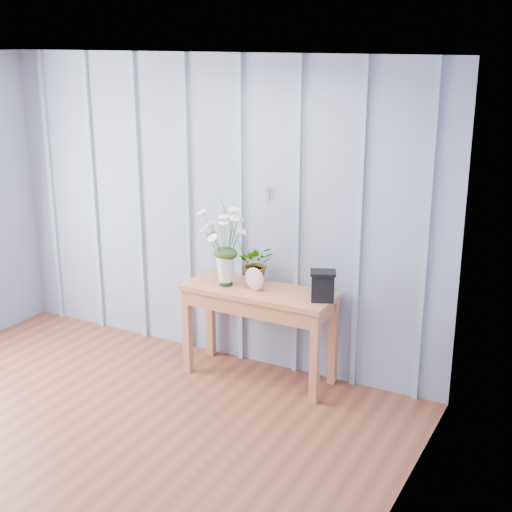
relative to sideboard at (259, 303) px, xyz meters
The scene contains 7 objects.
ground 2.16m from the sideboard, 105.33° to the right, with size 4.50×4.50×0.00m, color brown.
room_shell 1.81m from the sideboard, 116.86° to the right, with size 4.00×4.50×2.50m.
sideboard is the anchor object (origin of this frame).
daisy_vase 0.60m from the sideboard, behind, with size 0.47×0.36×0.67m.
spider_plant 0.32m from the sideboard, 124.16° to the left, with size 0.28×0.24×0.31m, color #1C3812.
felt_disc_vessel 0.21m from the sideboard, 109.79° to the right, with size 0.18×0.05×0.18m, color #9C4C76.
carved_box 0.58m from the sideboard, ahead, with size 0.23×0.21×0.23m.
Camera 1 is at (2.95, -2.58, 2.63)m, focal length 50.00 mm.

